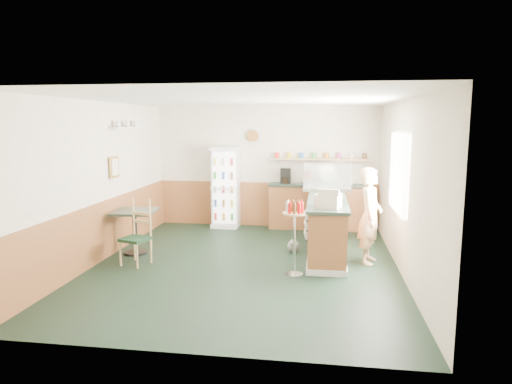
% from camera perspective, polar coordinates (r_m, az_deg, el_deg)
% --- Properties ---
extents(ground, '(6.00, 6.00, 0.00)m').
position_cam_1_polar(ground, '(7.68, -1.46, -9.08)').
color(ground, black).
rests_on(ground, ground).
extents(room_envelope, '(5.04, 6.02, 2.72)m').
position_cam_1_polar(room_envelope, '(8.12, -2.21, 2.88)').
color(room_envelope, beige).
rests_on(room_envelope, ground).
extents(service_counter, '(0.68, 3.01, 1.01)m').
position_cam_1_polar(service_counter, '(8.49, 8.81, -4.23)').
color(service_counter, brown).
rests_on(service_counter, ground).
extents(back_counter, '(2.24, 0.42, 1.69)m').
position_cam_1_polar(back_counter, '(10.17, 7.84, -1.58)').
color(back_counter, brown).
rests_on(back_counter, ground).
extents(drinks_fridge, '(0.60, 0.52, 1.81)m').
position_cam_1_polar(drinks_fridge, '(10.27, -3.82, 0.59)').
color(drinks_fridge, silver).
rests_on(drinks_fridge, ground).
extents(display_case, '(0.93, 0.49, 0.53)m').
position_cam_1_polar(display_case, '(9.14, 8.89, 1.85)').
color(display_case, silver).
rests_on(display_case, service_counter).
extents(cash_register, '(0.45, 0.46, 0.22)m').
position_cam_1_polar(cash_register, '(7.31, 8.99, -1.07)').
color(cash_register, beige).
rests_on(cash_register, service_counter).
extents(shopkeeper, '(0.48, 0.60, 1.61)m').
position_cam_1_polar(shopkeeper, '(7.82, 14.05, -2.92)').
color(shopkeeper, tan).
rests_on(shopkeeper, ground).
extents(condiment_stand, '(0.37, 0.37, 1.15)m').
position_cam_1_polar(condiment_stand, '(7.01, 4.84, -4.22)').
color(condiment_stand, silver).
rests_on(condiment_stand, ground).
extents(newspaper_rack, '(0.09, 0.43, 0.51)m').
position_cam_1_polar(newspaper_rack, '(8.41, 6.38, -4.13)').
color(newspaper_rack, black).
rests_on(newspaper_rack, ground).
extents(cafe_table, '(0.79, 0.79, 0.80)m').
position_cam_1_polar(cafe_table, '(8.44, -14.93, -3.80)').
color(cafe_table, black).
rests_on(cafe_table, ground).
extents(cafe_chair, '(0.51, 0.51, 1.09)m').
position_cam_1_polar(cafe_chair, '(7.88, -14.65, -4.60)').
color(cafe_chair, black).
rests_on(cafe_chair, ground).
extents(dog_doorstop, '(0.21, 0.27, 0.26)m').
position_cam_1_polar(dog_doorstop, '(8.40, 4.66, -6.69)').
color(dog_doorstop, gray).
rests_on(dog_doorstop, ground).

